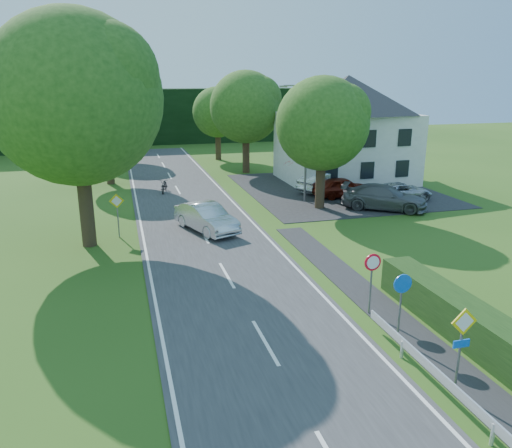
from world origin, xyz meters
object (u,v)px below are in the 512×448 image
object	(u,v)px
parked_car_silver_a	(323,181)
parked_car_silver_b	(401,191)
moving_car	(206,218)
parked_car_grey	(384,197)
motorcycle	(164,185)
streetlight	(304,138)
parasol	(298,173)
parked_car_red	(342,187)

from	to	relation	value
parked_car_silver_a	parked_car_silver_b	bearing A→B (deg)	-163.86
moving_car	parked_car_grey	xyz separation A→B (m)	(12.13, 1.71, 0.02)
motorcycle	streetlight	bearing A→B (deg)	-16.71
parked_car_grey	parasol	size ratio (longest dim) A/B	2.31
streetlight	parked_car_grey	bearing A→B (deg)	-38.73
motorcycle	parked_car_grey	world-z (taller)	parked_car_grey
motorcycle	parked_car_silver_a	xyz separation A→B (m)	(11.76, -2.76, 0.21)
moving_car	parasol	world-z (taller)	parasol
parked_car_silver_b	parasol	xyz separation A→B (m)	(-5.40, 6.54, 0.45)
streetlight	motorcycle	xyz separation A→B (m)	(-9.12, 5.42, -3.89)
motorcycle	parked_car_silver_b	xyz separation A→B (m)	(15.93, -6.96, 0.08)
parked_car_silver_b	motorcycle	bearing A→B (deg)	65.51
parked_car_silver_a	streetlight	bearing A→B (deg)	106.50
moving_car	parked_car_silver_a	distance (m)	13.05
parked_car_red	parked_car_grey	bearing A→B (deg)	-165.00
motorcycle	parasol	size ratio (longest dim) A/B	0.86
motorcycle	moving_car	bearing A→B (deg)	-68.72
parked_car_red	parked_car_silver_b	bearing A→B (deg)	-120.21
motorcycle	parked_car_silver_a	distance (m)	12.08
streetlight	parked_car_grey	size ratio (longest dim) A/B	1.45
parked_car_grey	parasol	world-z (taller)	parasol
moving_car	parked_car_grey	distance (m)	12.25
streetlight	moving_car	bearing A→B (deg)	-146.11
moving_car	parasol	size ratio (longest dim) A/B	1.99
motorcycle	parked_car_red	world-z (taller)	parked_car_red
parked_car_grey	parked_car_silver_b	distance (m)	3.14
moving_car	parked_car_red	bearing A→B (deg)	6.20
moving_car	parked_car_red	xyz separation A→B (m)	(10.99, 5.67, -0.05)
streetlight	parasol	world-z (taller)	streetlight
streetlight	parked_car_silver_b	distance (m)	7.95
parked_car_red	streetlight	bearing A→B (deg)	97.00
moving_car	parked_car_silver_a	world-z (taller)	moving_car
parasol	parked_car_silver_a	bearing A→B (deg)	-62.33
moving_car	parked_car_silver_a	size ratio (longest dim) A/B	1.04
parked_car_silver_a	parked_car_grey	xyz separation A→B (m)	(1.72, -6.16, 0.05)
parked_car_grey	streetlight	bearing A→B (deg)	85.38
motorcycle	parked_car_silver_b	bearing A→B (deg)	-9.59
streetlight	parked_car_silver_b	xyz separation A→B (m)	(6.81, -1.54, -3.80)
motorcycle	parked_car_silver_b	world-z (taller)	parked_car_silver_b
moving_car	motorcycle	size ratio (longest dim) A/B	2.32
parked_car_red	parasol	size ratio (longest dim) A/B	1.80
motorcycle	parasol	world-z (taller)	parasol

